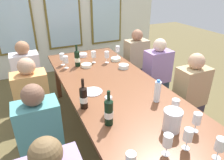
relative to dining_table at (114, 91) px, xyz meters
The scene contains 31 objects.
ground_plane 0.68m from the dining_table, ahead, with size 12.00×12.00×0.00m, color brown.
back_wall_with_windows 2.62m from the dining_table, 90.00° to the left, with size 4.27×0.10×2.90m.
dining_table is the anchor object (origin of this frame).
white_plate_0 0.29m from the dining_table, behind, with size 0.22×0.22×0.01m, color white.
metal_pitcher 0.92m from the dining_table, 83.82° to the right, with size 0.16×0.16×0.19m.
wine_bottle_0 0.56m from the dining_table, 148.41° to the right, with size 0.08×0.08×0.31m.
wine_bottle_1 0.83m from the dining_table, 105.37° to the left, with size 0.08×0.08×0.31m.
wine_bottle_2 0.72m from the dining_table, 119.02° to the right, with size 0.08×0.08×0.32m.
tasting_bowl_0 0.71m from the dining_table, 99.11° to the left, with size 0.15×0.15×0.04m, color white.
tasting_bowl_1 0.56m from the dining_table, 51.70° to the left, with size 0.14×0.14×0.05m, color white.
tasting_bowl_2 1.15m from the dining_table, 91.37° to the left, with size 0.14×0.14×0.05m, color white.
tasting_bowl_3 0.85m from the dining_table, 63.62° to the left, with size 0.15×0.15×0.04m, color white.
water_bottle 0.56m from the dining_table, 61.72° to the right, with size 0.06×0.06×0.24m.
wine_glass_0 1.13m from the dining_table, 86.65° to the right, with size 0.07×0.07×0.17m.
wine_glass_1 0.84m from the dining_table, 87.03° to the left, with size 0.07×0.07×0.17m.
wine_glass_2 1.30m from the dining_table, 81.34° to the right, with size 0.07×0.07×0.17m.
wine_glass_3 0.81m from the dining_table, 71.78° to the right, with size 0.07×0.07×0.17m.
wine_glass_4 1.04m from the dining_table, 62.15° to the left, with size 0.07×0.07×0.17m.
wine_glass_5 1.12m from the dining_table, 95.51° to the right, with size 0.07×0.07×0.17m.
wine_glass_6 0.88m from the dining_table, 116.09° to the left, with size 0.07×0.07×0.17m.
wine_glass_7 1.23m from the dining_table, 110.28° to the right, with size 0.07×0.07×0.17m.
wine_glass_8 0.78m from the dining_table, 73.48° to the left, with size 0.07×0.07×0.17m.
wine_glass_9 1.04m from the dining_table, 74.91° to the right, with size 0.07×0.07×0.17m.
wine_glass_10 1.01m from the dining_table, 113.75° to the left, with size 0.07×0.07×0.17m.
wine_glass_11 0.57m from the dining_table, 120.92° to the right, with size 0.07×0.07×0.17m.
seated_person_2 0.97m from the dining_table, 159.53° to the right, with size 0.38×0.24×1.11m.
seated_person_3 0.96m from the dining_table, 18.79° to the right, with size 0.38×0.24×1.11m.
seated_person_4 1.41m from the dining_table, 129.94° to the left, with size 0.38×0.24×1.11m.
seated_person_5 1.37m from the dining_table, 48.81° to the left, with size 0.38×0.24×1.11m.
seated_person_6 0.97m from the dining_table, 159.10° to the left, with size 0.38×0.24×1.11m.
seated_person_7 0.99m from the dining_table, 23.80° to the left, with size 0.38×0.24×1.11m.
Camera 1 is at (-0.92, -1.95, 1.88)m, focal length 33.51 mm.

